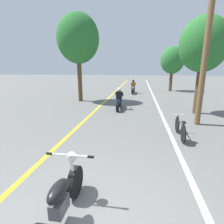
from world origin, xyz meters
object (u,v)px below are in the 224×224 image
Objects in this scene: roadside_tree_right_near at (204,45)px; bicycle_parked at (180,128)px; roadside_tree_left at (78,39)px; motorcycle_rider_lead at (119,101)px; roadside_tree_right_far at (172,61)px; utility_pole at (208,35)px; motorcycle_rider_far at (133,88)px; motorcycle_foreground at (60,201)px.

bicycle_parked is (-1.64, -3.80, -3.27)m from roadside_tree_right_near.
motorcycle_rider_lead is (3.25, -2.28, -3.97)m from roadside_tree_left.
roadside_tree_right_far is 14.22m from bicycle_parked.
motorcycle_rider_lead is (-4.38, 0.33, -3.10)m from roadside_tree_right_near.
utility_pole reaches higher than roadside_tree_right_near.
roadside_tree_right_near is (0.54, 2.10, -0.13)m from utility_pole.
roadside_tree_right_near is 2.38× the size of motorcycle_rider_far.
roadside_tree_left reaches higher than motorcycle_rider_far.
motorcycle_rider_far is at bearing 88.04° from motorcycle_foreground.
roadside_tree_left is at bearing -136.51° from roadside_tree_right_far.
utility_pole is at bearing 57.00° from motorcycle_foreground.
motorcycle_rider_far is at bearing -146.71° from roadside_tree_right_far.
motorcycle_rider_far reaches higher than motorcycle_rider_lead.
motorcycle_rider_far is at bearing 117.27° from roadside_tree_right_near.
bicycle_parked is (-1.81, -13.80, -2.89)m from roadside_tree_right_far.
bicycle_parked is (2.75, -4.13, -0.16)m from motorcycle_rider_lead.
roadside_tree_right_far is (0.17, 10.01, -0.37)m from roadside_tree_right_near.
roadside_tree_left is (-7.80, -7.40, 1.24)m from roadside_tree_right_far.
utility_pole is 7.72m from motorcycle_foreground.
roadside_tree_left is (-7.09, 4.71, 0.73)m from utility_pole.
motorcycle_rider_far is 1.28× the size of bicycle_parked.
roadside_tree_left is at bearing 144.97° from motorcycle_rider_lead.
motorcycle_rider_far reaches higher than motorcycle_foreground.
utility_pole is 5.58m from motorcycle_rider_lead.
motorcycle_rider_far is at bearing 100.99° from bicycle_parked.
utility_pole reaches higher than motorcycle_rider_far.
motorcycle_foreground is at bearing -72.67° from roadside_tree_left.
roadside_tree_right_far is 2.20× the size of motorcycle_rider_far.
roadside_tree_right_near reaches higher than motorcycle_foreground.
roadside_tree_right_near is 9.60m from motorcycle_foreground.
motorcycle_foreground is (-4.51, -17.96, -2.82)m from roadside_tree_right_far.
roadside_tree_right_near reaches higher than bicycle_parked.
roadside_tree_right_near is at bearing 61.40° from motorcycle_foreground.
bicycle_parked is at bearing 56.98° from motorcycle_foreground.
motorcycle_rider_far is (-3.27, 9.49, -3.22)m from utility_pole.
roadside_tree_left reaches higher than bicycle_parked.
motorcycle_rider_far is (-3.81, 7.39, -3.10)m from roadside_tree_right_near.
roadside_tree_right_far reaches higher than motorcycle_rider_far.
roadside_tree_right_near is at bearing 75.67° from utility_pole.
motorcycle_rider_lead is 0.93× the size of motorcycle_rider_far.
roadside_tree_left is at bearing 133.09° from bicycle_parked.
motorcycle_rider_lead is (-4.55, -9.67, -2.73)m from roadside_tree_right_far.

